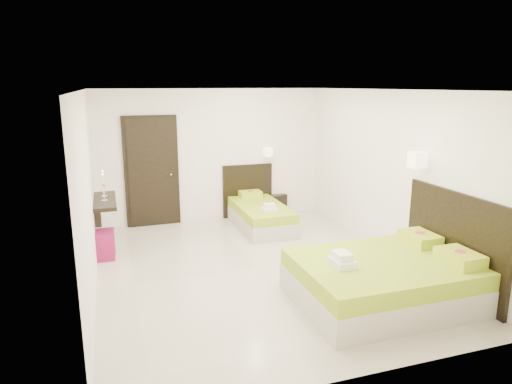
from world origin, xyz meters
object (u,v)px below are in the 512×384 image
object	(u,v)px
nightstand	(273,204)
ottoman	(100,245)
bed_double	(389,277)
bed_single	(259,213)

from	to	relation	value
nightstand	ottoman	distance (m)	3.81
nightstand	ottoman	world-z (taller)	ottoman
nightstand	ottoman	xyz separation A→B (m)	(-3.47, -1.57, 0.01)
nightstand	ottoman	bearing A→B (deg)	-176.59
bed_double	ottoman	xyz separation A→B (m)	(-3.45, 2.68, -0.10)
bed_double	ottoman	distance (m)	4.37
bed_double	nightstand	world-z (taller)	bed_double
bed_single	ottoman	size ratio (longest dim) A/B	4.06
ottoman	nightstand	bearing A→B (deg)	24.43
bed_double	ottoman	world-z (taller)	bed_double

